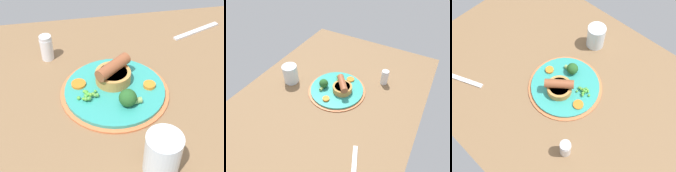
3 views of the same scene
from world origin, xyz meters
The scene contains 10 objects.
dining_table centered at (0.00, 0.00, 1.50)cm, with size 110.00×80.00×3.00cm, color brown.
dinner_plate centered at (4.32, -0.76, 3.57)cm, with size 27.30×27.30×1.40cm.
sausage_pudding centered at (4.21, -3.74, 6.80)cm, with size 9.85×9.02×6.11cm.
pea_pile centered at (11.18, 1.65, 5.40)cm, with size 5.43×3.32×1.84cm.
broccoli_floret_near centered at (2.22, 5.32, 6.46)cm, with size 5.62×4.29×4.29cm.
carrot_slice_0 centered at (-4.39, -0.39, 4.86)cm, with size 3.08×3.08×0.93cm, color orange.
carrot_slice_2 centered at (13.09, -3.64, 4.75)cm, with size 3.64×3.64×0.70cm, color orange.
fork centered at (-26.90, -24.80, 3.30)cm, with size 18.00×1.60×0.60cm, color silver.
drinking_glass centered at (-0.58, 22.66, 7.63)cm, with size 7.14×7.14×9.27cm, color silver.
salt_shaker centered at (20.54, -18.50, 6.68)cm, with size 3.53×3.53×7.44cm.
Camera 2 is at (-55.90, -34.79, 69.76)cm, focal length 32.00 mm.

